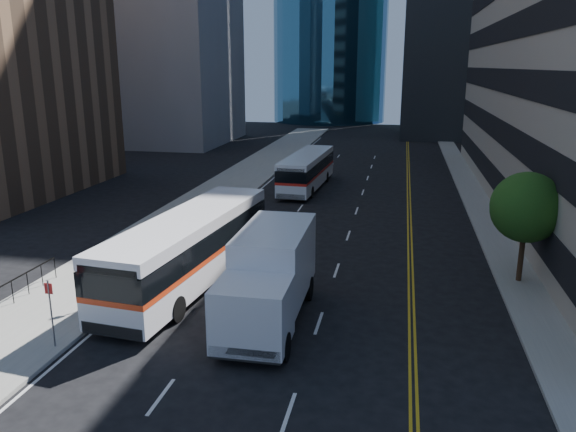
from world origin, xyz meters
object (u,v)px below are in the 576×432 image
(box_truck, at_px, (270,277))
(bus_front, at_px, (190,247))
(bus_rear, at_px, (307,170))
(street_tree, at_px, (527,208))

(box_truck, bearing_deg, bus_front, 144.37)
(bus_front, height_order, bus_rear, bus_front)
(bus_rear, xyz_separation_m, box_truck, (2.73, -24.82, 0.34))
(bus_front, distance_m, box_truck, 5.47)
(street_tree, height_order, bus_front, street_tree)
(bus_front, height_order, box_truck, box_truck)
(street_tree, xyz_separation_m, box_truck, (-10.43, -6.20, -1.76))
(bus_front, xyz_separation_m, bus_rear, (1.75, 21.68, -0.23))
(bus_rear, height_order, box_truck, box_truck)
(street_tree, relative_size, bus_front, 0.40)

